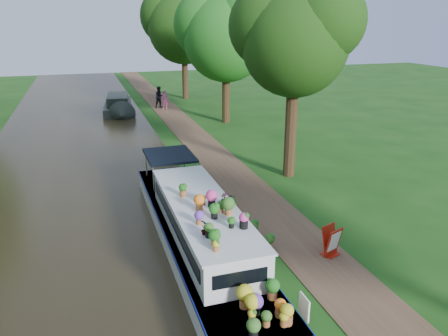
% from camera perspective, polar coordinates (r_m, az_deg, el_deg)
% --- Properties ---
extents(ground, '(100.00, 100.00, 0.00)m').
position_cam_1_polar(ground, '(17.66, 1.52, -5.36)').
color(ground, '#164210').
rests_on(ground, ground).
extents(canal_water, '(10.00, 100.00, 0.02)m').
position_cam_1_polar(canal_water, '(16.82, -18.33, -7.64)').
color(canal_water, black).
rests_on(canal_water, ground).
extents(towpath, '(2.20, 100.00, 0.03)m').
position_cam_1_polar(towpath, '(18.05, 5.13, -4.82)').
color(towpath, brown).
rests_on(towpath, ground).
extents(plant_boat, '(2.29, 13.52, 2.31)m').
position_cam_1_polar(plant_boat, '(13.88, -2.81, -8.57)').
color(plant_boat, silver).
rests_on(plant_boat, canal_water).
extents(tree_near_overhang, '(5.52, 5.28, 8.99)m').
position_cam_1_polar(tree_near_overhang, '(20.43, 9.21, 16.83)').
color(tree_near_overhang, black).
rests_on(tree_near_overhang, ground).
extents(tree_near_mid, '(6.90, 6.60, 9.40)m').
position_cam_1_polar(tree_near_mid, '(31.84, 0.20, 17.41)').
color(tree_near_mid, black).
rests_on(tree_near_mid, ground).
extents(tree_near_far, '(7.59, 7.26, 10.30)m').
position_cam_1_polar(tree_near_far, '(42.32, -5.37, 18.52)').
color(tree_near_far, black).
rests_on(tree_near_far, ground).
extents(second_boat, '(2.78, 7.43, 1.40)m').
position_cam_1_polar(second_boat, '(37.19, -13.65, 7.99)').
color(second_boat, '#222723').
rests_on(second_boat, canal_water).
extents(sandwich_board, '(0.66, 0.68, 0.97)m').
position_cam_1_polar(sandwich_board, '(14.59, 13.88, -9.41)').
color(sandwich_board, '#A51B0B').
rests_on(sandwich_board, towpath).
extents(pedestrian_pink, '(0.59, 0.39, 1.60)m').
position_cam_1_polar(pedestrian_pink, '(37.37, -7.74, 8.81)').
color(pedestrian_pink, '#C35073').
rests_on(pedestrian_pink, towpath).
extents(pedestrian_dark, '(0.99, 0.83, 1.82)m').
position_cam_1_polar(pedestrian_dark, '(38.13, -8.40, 9.14)').
color(pedestrian_dark, black).
rests_on(pedestrian_dark, towpath).
extents(verge_plant, '(0.41, 0.36, 0.41)m').
position_cam_1_polar(verge_plant, '(18.11, 1.05, -4.00)').
color(verge_plant, '#1C6025').
rests_on(verge_plant, ground).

